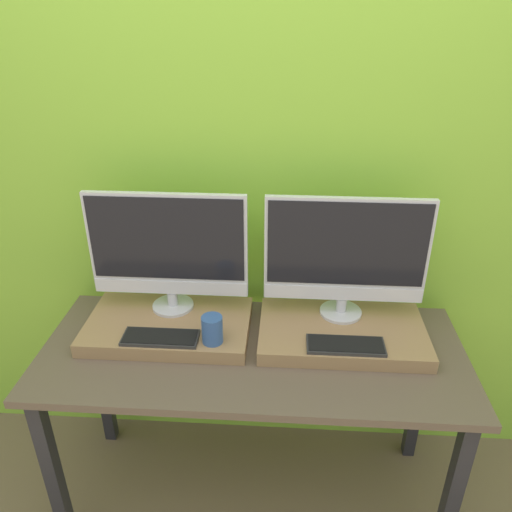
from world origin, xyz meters
The scene contains 9 objects.
wall_back centered at (0.00, 0.71, 1.30)m, with size 8.00×0.04×2.60m.
workbench centered at (0.00, 0.32, 0.68)m, with size 1.55×0.64×0.77m.
wooden_riser_left centered at (-0.33, 0.41, 0.80)m, with size 0.62×0.36×0.05m.
monitor_left centered at (-0.33, 0.50, 1.08)m, with size 0.60×0.16×0.48m.
keyboard_left centered at (-0.33, 0.29, 0.83)m, with size 0.27×0.11×0.01m.
mug centered at (-0.14, 0.29, 0.87)m, with size 0.07×0.07×0.10m.
wooden_riser_right centered at (0.33, 0.41, 0.80)m, with size 0.62×0.36×0.05m.
monitor_right centered at (0.33, 0.50, 1.08)m, with size 0.60×0.16×0.48m.
keyboard_right centered at (0.33, 0.29, 0.83)m, with size 0.27×0.11×0.01m.
Camera 1 is at (0.11, -1.14, 1.91)m, focal length 35.00 mm.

